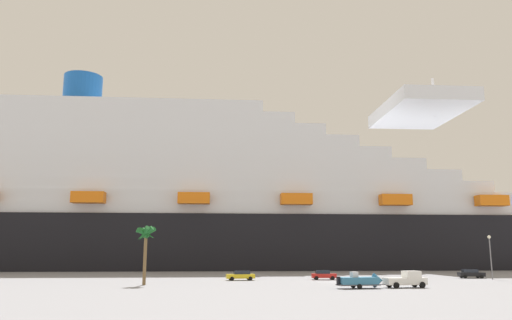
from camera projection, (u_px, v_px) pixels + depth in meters
The scene contains 9 objects.
ground_plane at pixel (300, 274), 108.26m from camera, with size 600.00×600.00×0.00m, color gray.
cruise_ship at pixel (187, 205), 140.78m from camera, with size 264.34×41.54×63.04m.
pickup_truck at pixel (406, 280), 66.63m from camera, with size 5.76×2.69×2.20m.
small_boat_on_trailer at pixel (363, 281), 65.32m from camera, with size 7.07×2.55×2.15m.
palm_tree at pixel (146, 237), 73.06m from camera, with size 3.12×3.18×8.48m.
street_lamp at pixel (490, 250), 87.37m from camera, with size 0.56×0.56×7.59m.
parked_car_black_coupe at pixel (471, 274), 91.01m from camera, with size 4.75×2.78×1.58m.
parked_car_red_hatchback at pixel (324, 275), 85.90m from camera, with size 4.44×2.61×1.58m.
parked_car_yellow_taxi at pixel (241, 275), 83.93m from camera, with size 4.85×2.37×1.58m.
Camera 1 is at (-22.83, -79.02, 4.66)m, focal length 34.96 mm.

